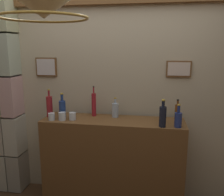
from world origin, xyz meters
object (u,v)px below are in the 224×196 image
object	(u,v)px
liquor_bottle_vermouth	(49,106)
liquor_bottle_scotch	(62,108)
liquor_bottle_rye	(178,119)
glass_tumbler_rocks	(62,116)
glass_tumbler_highball	(52,117)
liquor_bottle_brandy	(115,110)
pendant_lamp	(43,4)
liquor_bottle_rum	(94,104)
glass_tumbler_shot	(72,116)
liquor_bottle_gin	(177,112)
liquor_bottle_amaro	(163,116)

from	to	relation	value
liquor_bottle_vermouth	liquor_bottle_scotch	size ratio (longest dim) A/B	1.13
liquor_bottle_rye	glass_tumbler_rocks	xyz separation A→B (m)	(-1.20, 0.03, -0.04)
glass_tumbler_highball	liquor_bottle_brandy	bearing A→B (deg)	19.28
liquor_bottle_brandy	glass_tumbler_highball	size ratio (longest dim) A/B	2.86
liquor_bottle_vermouth	pendant_lamp	size ratio (longest dim) A/B	0.48
liquor_bottle_rum	glass_tumbler_shot	size ratio (longest dim) A/B	4.24
liquor_bottle_rum	liquor_bottle_rye	world-z (taller)	liquor_bottle_rum
liquor_bottle_vermouth	liquor_bottle_scotch	bearing A→B (deg)	-7.02
liquor_bottle_rye	glass_tumbler_highball	distance (m)	1.31
liquor_bottle_brandy	pendant_lamp	world-z (taller)	pendant_lamp
liquor_bottle_gin	glass_tumbler_rocks	size ratio (longest dim) A/B	2.61
liquor_bottle_gin	glass_tumbler_highball	bearing A→B (deg)	-170.45
liquor_bottle_rye	glass_tumbler_shot	xyz separation A→B (m)	(-1.09, 0.06, -0.04)
liquor_bottle_amaro	pendant_lamp	distance (m)	1.47
liquor_bottle_rye	liquor_bottle_gin	world-z (taller)	liquor_bottle_rye
liquor_bottle_rum	liquor_bottle_rye	bearing A→B (deg)	-15.26
liquor_bottle_gin	pendant_lamp	distance (m)	1.72
liquor_bottle_vermouth	liquor_bottle_rum	size ratio (longest dim) A/B	0.92
liquor_bottle_rye	liquor_bottle_brandy	world-z (taller)	liquor_bottle_rye
liquor_bottle_scotch	glass_tumbler_shot	xyz separation A→B (m)	(0.13, -0.06, -0.07)
liquor_bottle_brandy	liquor_bottle_rye	bearing A→B (deg)	-20.09
liquor_bottle_vermouth	liquor_bottle_scotch	xyz separation A→B (m)	(0.16, -0.02, -0.02)
liquor_bottle_brandy	glass_tumbler_highball	xyz separation A→B (m)	(-0.65, -0.23, -0.04)
liquor_bottle_rye	glass_tumbler_shot	distance (m)	1.10
liquor_bottle_vermouth	liquor_bottle_rye	xyz separation A→B (m)	(1.38, -0.14, -0.04)
liquor_bottle_brandy	glass_tumbler_shot	bearing A→B (deg)	-157.75
liquor_bottle_rum	glass_tumbler_rocks	size ratio (longest dim) A/B	3.94
liquor_bottle_amaro	liquor_bottle_vermouth	bearing A→B (deg)	173.11
glass_tumbler_rocks	liquor_bottle_amaro	bearing A→B (deg)	-2.15
liquor_bottle_scotch	glass_tumbler_shot	bearing A→B (deg)	-23.12
liquor_bottle_amaro	liquor_bottle_scotch	xyz separation A→B (m)	(-1.08, 0.13, -0.00)
liquor_bottle_amaro	glass_tumbler_rocks	size ratio (longest dim) A/B	3.15
liquor_bottle_rum	liquor_bottle_scotch	size ratio (longest dim) A/B	1.23
liquor_bottle_scotch	glass_tumbler_highball	xyz separation A→B (m)	(-0.08, -0.11, -0.07)
liquor_bottle_rye	liquor_bottle_scotch	bearing A→B (deg)	174.50
liquor_bottle_amaro	liquor_bottle_rye	distance (m)	0.15
glass_tumbler_rocks	liquor_bottle_rum	bearing A→B (deg)	36.45
liquor_bottle_rye	glass_tumbler_rocks	bearing A→B (deg)	178.69
liquor_bottle_gin	pendant_lamp	size ratio (longest dim) A/B	0.35
liquor_bottle_scotch	liquor_bottle_brandy	bearing A→B (deg)	12.10
pendant_lamp	glass_tumbler_rocks	bearing A→B (deg)	106.17
liquor_bottle_rum	glass_tumbler_rocks	bearing A→B (deg)	-143.55
liquor_bottle_vermouth	glass_tumbler_shot	distance (m)	0.31
liquor_bottle_vermouth	liquor_bottle_rye	distance (m)	1.39
glass_tumbler_rocks	glass_tumbler_highball	size ratio (longest dim) A/B	1.12
liquor_bottle_gin	glass_tumbler_shot	distance (m)	1.12
liquor_bottle_scotch	glass_tumbler_highball	world-z (taller)	liquor_bottle_scotch
liquor_bottle_rum	liquor_bottle_brandy	world-z (taller)	liquor_bottle_rum
liquor_bottle_vermouth	glass_tumbler_shot	xyz separation A→B (m)	(0.29, -0.08, -0.08)
liquor_bottle_vermouth	liquor_bottle_rum	distance (m)	0.49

